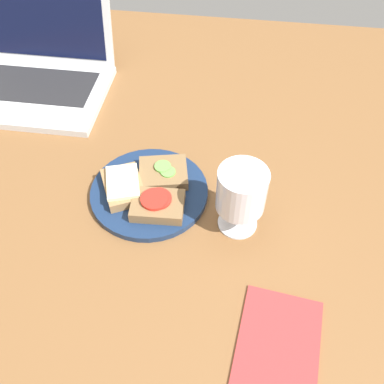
% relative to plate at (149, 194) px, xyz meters
% --- Properties ---
extents(wooden_table, '(1.40, 1.40, 0.03)m').
position_rel_plate_xyz_m(wooden_table, '(0.01, 0.00, -0.02)').
color(wooden_table, brown).
rests_on(wooden_table, ground).
extents(plate, '(0.22, 0.22, 0.01)m').
position_rel_plate_xyz_m(plate, '(0.00, 0.00, 0.00)').
color(plate, navy).
rests_on(plate, wooden_table).
extents(sandwich_with_cucumber, '(0.11, 0.10, 0.02)m').
position_rel_plate_xyz_m(sandwich_with_cucumber, '(0.02, 0.04, 0.02)').
color(sandwich_with_cucumber, brown).
rests_on(sandwich_with_cucumber, plate).
extents(sandwich_with_cheese, '(0.10, 0.12, 0.03)m').
position_rel_plate_xyz_m(sandwich_with_cheese, '(-0.05, -0.00, 0.02)').
color(sandwich_with_cheese, '#937047').
rests_on(sandwich_with_cheese, plate).
extents(sandwich_with_tomato, '(0.10, 0.07, 0.03)m').
position_rel_plate_xyz_m(sandwich_with_tomato, '(0.03, -0.04, 0.02)').
color(sandwich_with_tomato, brown).
rests_on(sandwich_with_tomato, plate).
extents(wine_glass, '(0.08, 0.08, 0.13)m').
position_rel_plate_xyz_m(wine_glass, '(0.17, -0.04, 0.08)').
color(wine_glass, white).
rests_on(wine_glass, wooden_table).
extents(laptop, '(0.35, 0.30, 0.22)m').
position_rel_plate_xyz_m(laptop, '(-0.34, 0.31, 0.04)').
color(laptop, silver).
rests_on(laptop, wooden_table).
extents(napkin, '(0.14, 0.17, 0.00)m').
position_rel_plate_xyz_m(napkin, '(0.25, -0.25, -0.00)').
color(napkin, '#B23333').
rests_on(napkin, wooden_table).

